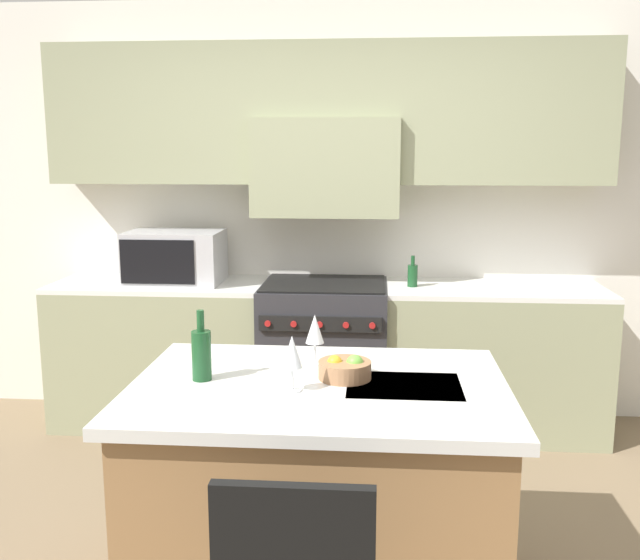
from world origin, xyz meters
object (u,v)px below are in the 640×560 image
fruit_bowl (345,369)px  oil_bottle_on_counter (413,275)px  range_stove (324,356)px  wine_bottle (201,354)px  wine_glass_near (292,353)px  microwave (175,257)px  wine_glass_far (315,330)px

fruit_bowl → oil_bottle_on_counter: bearing=79.2°
range_stove → wine_bottle: wine_bottle is taller
wine_glass_near → oil_bottle_on_counter: size_ratio=1.07×
oil_bottle_on_counter → microwave: bearing=179.5°
oil_bottle_on_counter → wine_glass_near: bearing=-105.1°
wine_glass_far → oil_bottle_on_counter: size_ratio=1.07×
microwave → fruit_bowl: bearing=-56.8°
microwave → wine_bottle: microwave is taller
wine_glass_near → microwave: bearing=116.8°
wine_glass_far → fruit_bowl: (0.13, -0.18, -0.10)m
microwave → fruit_bowl: microwave is taller
range_stove → oil_bottle_on_counter: bearing=0.5°
range_stove → wine_glass_near: size_ratio=4.59×
range_stove → wine_bottle: size_ratio=3.51×
wine_bottle → wine_glass_far: size_ratio=1.31×
range_stove → microwave: bearing=178.9°
range_stove → wine_glass_far: wine_glass_far is taller
microwave → wine_glass_far: size_ratio=2.85×
microwave → oil_bottle_on_counter: bearing=-0.5°
range_stove → wine_bottle: (-0.33, -1.81, 0.53)m
range_stove → wine_glass_far: (0.08, -1.58, 0.57)m
microwave → fruit_bowl: 2.12m
range_stove → wine_glass_far: size_ratio=4.59×
wine_bottle → fruit_bowl: (0.54, 0.06, -0.06)m
wine_glass_far → fruit_bowl: bearing=-53.4°
wine_bottle → wine_glass_near: wine_bottle is taller
wine_bottle → wine_glass_near: (0.36, -0.10, 0.04)m
wine_glass_near → wine_glass_far: same height
wine_bottle → wine_glass_far: (0.41, 0.23, 0.04)m
range_stove → fruit_bowl: bearing=-83.2°
oil_bottle_on_counter → wine_bottle: bearing=-115.7°
wine_glass_near → wine_glass_far: bearing=81.2°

